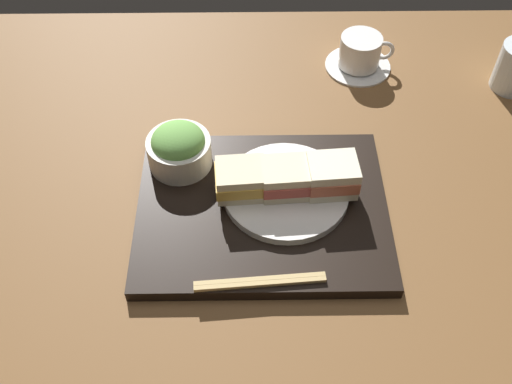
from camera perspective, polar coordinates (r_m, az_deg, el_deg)
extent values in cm
cube|color=brown|center=(100.31, -0.46, 0.17)|extent=(140.00, 100.00, 3.00)
cube|color=black|center=(94.41, 0.60, -1.71)|extent=(39.37, 31.23, 2.17)
cylinder|color=silver|center=(94.63, 2.86, 0.08)|extent=(20.09, 20.09, 1.37)
cube|color=beige|center=(93.28, -1.43, 0.50)|extent=(8.03, 6.73, 1.46)
cube|color=gold|center=(91.95, -1.45, 1.21)|extent=(8.40, 7.12, 2.04)
cube|color=beige|center=(90.64, -1.47, 1.93)|extent=(8.03, 6.73, 1.46)
cube|color=beige|center=(93.52, 2.90, 0.65)|extent=(8.03, 6.73, 1.55)
cube|color=#B74C42|center=(92.20, 2.94, 1.35)|extent=(8.15, 7.18, 1.92)
cube|color=beige|center=(90.91, 2.98, 2.07)|extent=(8.03, 6.73, 1.55)
cube|color=#EFE5C1|center=(94.28, 7.18, 0.80)|extent=(8.03, 6.73, 1.65)
cube|color=#CC6B4C|center=(92.84, 7.29, 1.57)|extent=(8.09, 7.08, 2.20)
cube|color=#EFE5C1|center=(91.42, 7.41, 2.36)|extent=(8.03, 6.73, 1.65)
cylinder|color=silver|center=(98.49, -7.34, 3.82)|extent=(10.52, 10.52, 5.04)
ellipsoid|color=#6BA84C|center=(96.70, -7.48, 4.84)|extent=(8.73, 8.73, 4.80)
cube|color=tan|center=(85.01, 0.41, -8.82)|extent=(18.80, 2.10, 0.70)
cube|color=tan|center=(85.39, 0.36, -8.40)|extent=(18.80, 2.10, 0.70)
cylinder|color=white|center=(123.05, 9.72, 11.89)|extent=(12.99, 12.99, 0.80)
cylinder|color=white|center=(120.98, 9.93, 13.17)|extent=(8.07, 8.07, 6.09)
cylinder|color=black|center=(119.44, 10.11, 14.18)|extent=(7.43, 7.43, 0.40)
torus|color=white|center=(121.90, 12.13, 13.09)|extent=(4.21, 0.81, 4.21)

